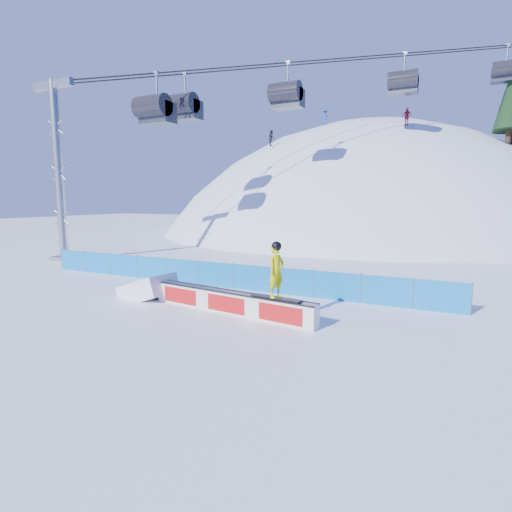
% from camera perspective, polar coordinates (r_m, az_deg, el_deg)
% --- Properties ---
extents(ground, '(160.00, 160.00, 0.00)m').
position_cam_1_polar(ground, '(16.13, -14.45, -7.33)').
color(ground, white).
rests_on(ground, ground).
extents(snow_hill, '(64.00, 64.00, 64.00)m').
position_cam_1_polar(snow_hill, '(58.99, 14.99, -14.33)').
color(snow_hill, silver).
rests_on(snow_hill, ground).
extents(safety_fence, '(22.05, 0.05, 1.30)m').
position_cam_1_polar(safety_fence, '(19.51, -5.83, -2.63)').
color(safety_fence, '#0B70C3').
rests_on(safety_fence, ground).
extents(chairlift, '(40.80, 41.70, 22.00)m').
position_cam_1_polar(chairlift, '(41.53, 19.52, 25.41)').
color(chairlift, '#90959D').
rests_on(chairlift, ground).
extents(rail_box, '(7.12, 1.38, 0.85)m').
position_cam_1_polar(rail_box, '(14.98, -3.82, -6.61)').
color(rail_box, white).
rests_on(rail_box, ground).
extents(snow_ramp, '(2.64, 1.84, 1.54)m').
position_cam_1_polar(snow_ramp, '(18.06, -15.13, -5.70)').
color(snow_ramp, white).
rests_on(snow_ramp, ground).
extents(snowboarder, '(1.91, 0.77, 1.97)m').
position_cam_1_polar(snowboarder, '(13.56, 2.92, -2.09)').
color(snowboarder, black).
rests_on(snowboarder, rail_box).
extents(distant_skiers, '(23.38, 8.52, 7.42)m').
position_cam_1_polar(distant_skiers, '(44.73, 14.57, 17.22)').
color(distant_skiers, black).
rests_on(distant_skiers, ground).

